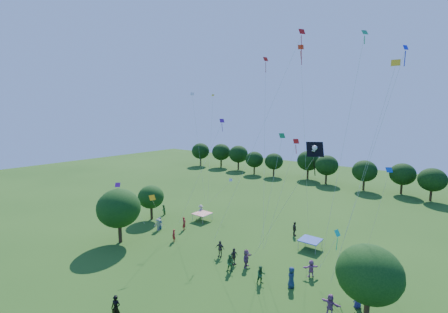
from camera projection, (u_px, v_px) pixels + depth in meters
near_tree_west at (119, 208)px, 35.21m from camera, size 5.05×5.05×6.50m
near_tree_north at (151, 197)px, 43.13m from camera, size 3.70×3.70×5.03m
near_tree_east at (369, 274)px, 21.40m from camera, size 4.58×4.58×5.95m
treeline at (336, 166)px, 64.25m from camera, size 88.01×8.77×6.77m
tent_red_stripe at (202, 213)px, 42.96m from camera, size 2.20×2.20×1.10m
tent_blue at (310, 240)px, 33.94m from camera, size 2.20×2.20×1.10m
man_in_black at (116, 308)px, 22.16m from camera, size 0.86×0.75×1.94m
crowd_person_0 at (160, 223)px, 39.74m from camera, size 0.61×0.88×1.63m
crowd_person_1 at (184, 224)px, 39.47m from camera, size 0.61×0.76×1.76m
crowd_person_2 at (163, 210)px, 45.40m from camera, size 0.63×0.85×1.54m
crowd_person_3 at (158, 225)px, 39.29m from camera, size 1.09×1.07×1.61m
crowd_person_4 at (220, 249)px, 32.10m from camera, size 1.11×0.62×1.79m
crowd_person_5 at (330, 304)px, 22.81m from camera, size 1.58×0.66×1.65m
crowd_person_6 at (291, 277)px, 26.40m from camera, size 0.84×1.05×1.87m
crowd_person_7 at (358, 258)px, 30.12m from camera, size 0.75×0.60×1.76m
crowd_person_8 at (230, 263)px, 29.00m from camera, size 0.97×0.83×1.73m
crowd_person_9 at (159, 224)px, 39.55m from camera, size 0.80×1.09×1.52m
crowd_person_10 at (295, 229)px, 37.53m from camera, size 1.10×1.10×1.83m
crowd_person_11 at (246, 258)px, 29.91m from camera, size 0.91×1.79×1.83m
crowd_person_12 at (358, 298)px, 23.66m from camera, size 0.65×0.90×1.65m
crowd_person_13 at (174, 236)px, 35.86m from camera, size 0.63×0.49×1.51m
crowd_person_14 at (261, 275)px, 26.97m from camera, size 0.88×0.92×1.68m
crowd_person_15 at (201, 211)px, 44.51m from camera, size 0.89×1.31×1.84m
crowd_person_16 at (234, 256)px, 30.40m from camera, size 0.62×1.08×1.74m
crowd_person_17 at (311, 268)px, 28.14m from camera, size 1.46×1.50×1.65m
pirate_kite at (313, 152)px, 21.03m from camera, size 7.82×4.21×11.99m
red_high_kite at (284, 76)px, 32.16m from camera, size 6.63×7.66×22.92m
small_kite_0 at (265, 104)px, 32.67m from camera, size 2.73×4.30×20.17m
small_kite_1 at (154, 202)px, 32.00m from camera, size 2.90×4.35×5.46m
small_kite_2 at (382, 111)px, 23.54m from camera, size 3.29×3.81×18.15m
small_kite_3 at (278, 157)px, 30.67m from camera, size 1.56×2.44×11.97m
small_kite_4 at (385, 184)px, 28.34m from camera, size 2.05×1.95×9.00m
small_kite_5 at (121, 190)px, 35.72m from camera, size 1.31×3.34×5.82m
small_kite_6 at (227, 184)px, 45.15m from camera, size 3.95×1.23×4.29m
small_kite_7 at (336, 237)px, 26.38m from camera, size 1.44×1.01×3.80m
small_kite_8 at (290, 163)px, 29.26m from camera, size 2.93×1.51×11.54m
small_kite_9 at (302, 89)px, 34.64m from camera, size 1.76×1.30×21.74m
small_kite_10 at (211, 131)px, 46.95m from camera, size 0.85×2.37×16.97m
small_kite_11 at (351, 105)px, 24.91m from camera, size 2.40×1.99×20.65m
small_kite_12 at (381, 126)px, 22.75m from camera, size 4.05×2.03×18.89m
small_kite_13 at (214, 141)px, 38.39m from camera, size 3.36×5.45×13.29m
small_kite_14 at (195, 121)px, 45.30m from camera, size 1.88×1.31×17.10m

